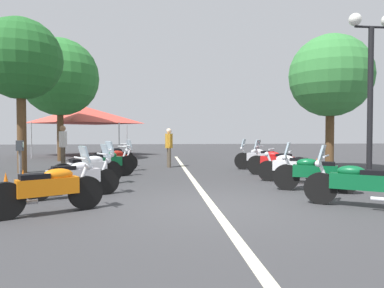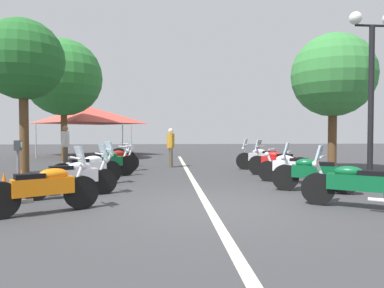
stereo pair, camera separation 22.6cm
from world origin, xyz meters
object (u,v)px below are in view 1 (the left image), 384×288
at_px(traffic_cone_0, 317,167).
at_px(roadside_tree_0, 21,60).
at_px(motorcycle_right_row_2, 290,167).
at_px(motorcycle_left_row_4, 113,160).
at_px(motorcycle_right_row_4, 261,158).
at_px(roadside_tree_2, 60,77).
at_px(bystander_0, 169,145).
at_px(motorcycle_left_row_1, 75,177).
at_px(bystander_1, 63,143).
at_px(motorcycle_left_row_2, 89,169).
at_px(parking_meter, 20,159).
at_px(event_tent, 85,115).
at_px(motorcycle_left_row_3, 105,163).
at_px(motorcycle_right_row_1, 314,173).
at_px(street_lamp_twin_globe, 371,68).
at_px(motorcycle_left_row_0, 50,188).
at_px(roadside_tree_1, 330,76).
at_px(motorcycle_right_row_0, 359,184).
at_px(motorcycle_left_row_5, 113,157).
at_px(motorcycle_right_row_3, 276,162).
at_px(traffic_cone_1, 23,183).
at_px(traffic_cone_2, 6,187).

height_order(traffic_cone_0, roadside_tree_0, roadside_tree_0).
xyz_separation_m(motorcycle_right_row_2, roadside_tree_0, (3.29, 8.82, 3.66)).
xyz_separation_m(motorcycle_left_row_4, motorcycle_right_row_4, (0.13, -5.72, 0.02)).
bearing_deg(roadside_tree_2, bystander_0, -124.69).
distance_m(motorcycle_left_row_1, bystander_1, 7.06).
bearing_deg(motorcycle_left_row_2, motorcycle_left_row_1, -123.06).
bearing_deg(traffic_cone_0, motorcycle_left_row_1, 113.87).
distance_m(parking_meter, event_tent, 15.56).
bearing_deg(motorcycle_left_row_3, roadside_tree_0, 118.96).
relative_size(motorcycle_left_row_4, event_tent, 0.33).
height_order(motorcycle_right_row_1, street_lamp_twin_globe, street_lamp_twin_globe).
height_order(motorcycle_left_row_0, event_tent, event_tent).
distance_m(parking_meter, roadside_tree_1, 11.11).
height_order(motorcycle_right_row_0, street_lamp_twin_globe, street_lamp_twin_globe).
xyz_separation_m(roadside_tree_0, event_tent, (10.02, -0.15, -1.46)).
relative_size(motorcycle_left_row_1, event_tent, 0.35).
height_order(motorcycle_left_row_0, bystander_0, bystander_0).
bearing_deg(roadside_tree_2, motorcycle_right_row_2, -134.24).
bearing_deg(bystander_0, motorcycle_left_row_2, 57.03).
bearing_deg(motorcycle_left_row_1, motorcycle_left_row_5, 61.93).
bearing_deg(bystander_0, motorcycle_right_row_0, 104.31).
height_order(motorcycle_left_row_4, parking_meter, parking_meter).
bearing_deg(motorcycle_left_row_0, motorcycle_left_row_4, 56.56).
xyz_separation_m(motorcycle_right_row_3, parking_meter, (-3.56, 6.94, 0.42)).
height_order(motorcycle_right_row_4, bystander_0, bystander_0).
bearing_deg(parking_meter, bystander_1, 90.86).
height_order(motorcycle_right_row_3, event_tent, event_tent).
xyz_separation_m(traffic_cone_0, bystander_1, (3.54, 9.27, 0.75)).
xyz_separation_m(traffic_cone_1, bystander_0, (6.40, -3.56, 0.68)).
height_order(motorcycle_right_row_3, roadside_tree_2, roadside_tree_2).
distance_m(motorcycle_left_row_0, traffic_cone_1, 2.27).
height_order(parking_meter, bystander_0, bystander_0).
bearing_deg(bystander_1, traffic_cone_0, 157.58).
bearing_deg(traffic_cone_2, roadside_tree_1, -62.98).
distance_m(motorcycle_left_row_4, roadside_tree_2, 7.52).
distance_m(motorcycle_left_row_4, roadside_tree_1, 8.88).
bearing_deg(bystander_0, motorcycle_right_row_2, 116.92).
xyz_separation_m(motorcycle_left_row_5, bystander_0, (-0.12, -2.35, 0.51)).
height_order(motorcycle_left_row_0, roadside_tree_1, roadside_tree_1).
distance_m(parking_meter, traffic_cone_1, 0.83).
distance_m(motorcycle_left_row_1, motorcycle_left_row_3, 3.48).
xyz_separation_m(motorcycle_right_row_3, event_tent, (11.78, 8.78, 2.17)).
bearing_deg(motorcycle_left_row_2, roadside_tree_0, 97.33).
relative_size(motorcycle_left_row_2, motorcycle_right_row_2, 1.00).
distance_m(motorcycle_left_row_0, roadside_tree_0, 8.22).
height_order(bystander_1, roadside_tree_0, roadside_tree_0).
xyz_separation_m(motorcycle_right_row_1, traffic_cone_0, (2.98, -1.51, -0.18)).
distance_m(roadside_tree_1, event_tent, 15.44).
bearing_deg(motorcycle_right_row_1, bystander_1, -12.13).
bearing_deg(bystander_0, traffic_cone_1, 52.87).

